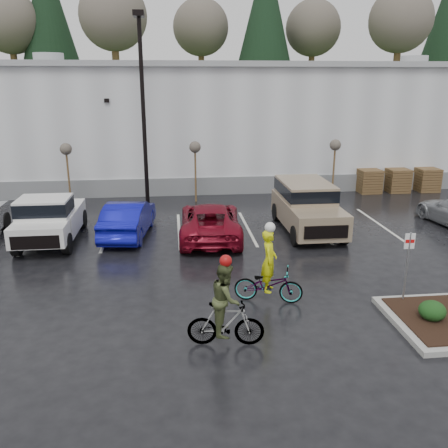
{
  "coord_description": "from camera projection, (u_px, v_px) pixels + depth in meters",
  "views": [
    {
      "loc": [
        -2.71,
        -11.61,
        6.26
      ],
      "look_at": [
        -0.93,
        4.5,
        1.3
      ],
      "focal_mm": 38.0,
      "sensor_mm": 36.0,
      "label": 1
    }
  ],
  "objects": [
    {
      "name": "ground",
      "position": [
        275.0,
        315.0,
        13.15
      ],
      "size": [
        120.0,
        120.0,
        0.0
      ],
      "primitive_type": "plane",
      "color": "black",
      "rests_on": "ground"
    },
    {
      "name": "warehouse",
      "position": [
        210.0,
        118.0,
        32.98
      ],
      "size": [
        60.5,
        15.5,
        7.2
      ],
      "color": "silver",
      "rests_on": "ground"
    },
    {
      "name": "wooded_ridge",
      "position": [
        194.0,
        109.0,
        55.04
      ],
      "size": [
        80.0,
        25.0,
        6.0
      ],
      "primitive_type": "cube",
      "color": "#2D421B",
      "rests_on": "ground"
    },
    {
      "name": "lamppost",
      "position": [
        142.0,
        92.0,
        22.47
      ],
      "size": [
        0.5,
        1.0,
        9.22
      ],
      "color": "black",
      "rests_on": "ground"
    },
    {
      "name": "sapling_west",
      "position": [
        66.0,
        152.0,
        23.86
      ],
      "size": [
        0.6,
        0.6,
        3.2
      ],
      "color": "#533521",
      "rests_on": "ground"
    },
    {
      "name": "sapling_mid",
      "position": [
        195.0,
        150.0,
        24.55
      ],
      "size": [
        0.6,
        0.6,
        3.2
      ],
      "color": "#533521",
      "rests_on": "ground"
    },
    {
      "name": "sapling_east",
      "position": [
        335.0,
        148.0,
        25.34
      ],
      "size": [
        0.6,
        0.6,
        3.2
      ],
      "color": "#533521",
      "rests_on": "ground"
    },
    {
      "name": "pallet_stack_a",
      "position": [
        369.0,
        181.0,
        27.15
      ],
      "size": [
        1.2,
        1.2,
        1.35
      ],
      "primitive_type": "cube",
      "color": "#533521",
      "rests_on": "ground"
    },
    {
      "name": "pallet_stack_b",
      "position": [
        397.0,
        180.0,
        27.33
      ],
      "size": [
        1.2,
        1.2,
        1.35
      ],
      "primitive_type": "cube",
      "color": "#533521",
      "rests_on": "ground"
    },
    {
      "name": "pallet_stack_c",
      "position": [
        427.0,
        180.0,
        27.52
      ],
      "size": [
        1.2,
        1.2,
        1.35
      ],
      "primitive_type": "cube",
      "color": "#533521",
      "rests_on": "ground"
    },
    {
      "name": "shrub_a",
      "position": [
        432.0,
        311.0,
        12.5
      ],
      "size": [
        0.7,
        0.7,
        0.52
      ],
      "primitive_type": "ellipsoid",
      "color": "black",
      "rests_on": "curb_island"
    },
    {
      "name": "fire_lane_sign",
      "position": [
        408.0,
        259.0,
        13.33
      ],
      "size": [
        0.3,
        0.05,
        2.2
      ],
      "color": "gray",
      "rests_on": "ground"
    },
    {
      "name": "pickup_white",
      "position": [
        52.0,
        216.0,
        19.08
      ],
      "size": [
        2.1,
        5.2,
        1.96
      ],
      "primitive_type": null,
      "color": "silver",
      "rests_on": "ground"
    },
    {
      "name": "car_blue",
      "position": [
        128.0,
        218.0,
        19.62
      ],
      "size": [
        2.12,
        4.65,
        1.48
      ],
      "primitive_type": "imported",
      "rotation": [
        0.0,
        0.0,
        3.01
      ],
      "color": "#0E109C",
      "rests_on": "ground"
    },
    {
      "name": "car_red",
      "position": [
        210.0,
        221.0,
        19.38
      ],
      "size": [
        2.7,
        5.31,
        1.44
      ],
      "primitive_type": "imported",
      "rotation": [
        0.0,
        0.0,
        3.08
      ],
      "color": "maroon",
      "rests_on": "ground"
    },
    {
      "name": "suv_tan",
      "position": [
        308.0,
        208.0,
        20.14
      ],
      "size": [
        2.2,
        5.1,
        2.06
      ],
      "primitive_type": null,
      "color": "gray",
      "rests_on": "ground"
    },
    {
      "name": "cyclist_hivis",
      "position": [
        269.0,
        278.0,
        13.75
      ],
      "size": [
        2.12,
        1.21,
        2.43
      ],
      "rotation": [
        0.0,
        0.0,
        1.3
      ],
      "color": "#3F3F44",
      "rests_on": "ground"
    },
    {
      "name": "cyclist_olive",
      "position": [
        226.0,
        313.0,
        11.42
      ],
      "size": [
        1.87,
        0.92,
        2.36
      ],
      "rotation": [
        0.0,
        0.0,
        1.44
      ],
      "color": "#3F3F44",
      "rests_on": "ground"
    }
  ]
}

